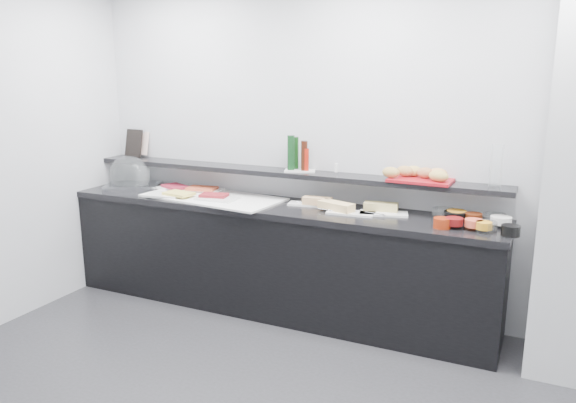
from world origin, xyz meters
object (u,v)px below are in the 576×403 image
at_px(cloche_base, 134,186).
at_px(sandwich_plate_mid, 351,213).
at_px(framed_print, 134,143).
at_px(carafe, 496,166).
at_px(condiment_tray, 300,171).
at_px(bread_tray, 421,180).

relative_size(cloche_base, sandwich_plate_mid, 1.35).
relative_size(framed_print, carafe, 0.87).
xyz_separation_m(condiment_tray, bread_tray, (0.98, 0.01, 0.00)).
relative_size(sandwich_plate_mid, framed_print, 1.36).
bearing_deg(carafe, cloche_base, -177.20).
bearing_deg(framed_print, carafe, 3.45).
bearing_deg(cloche_base, sandwich_plate_mid, -26.18).
distance_m(framed_print, condiment_tray, 1.76).
height_order(sandwich_plate_mid, bread_tray, bread_tray).
xyz_separation_m(cloche_base, condiment_tray, (1.60, 0.15, 0.24)).
height_order(bread_tray, carafe, carafe).
xyz_separation_m(cloche_base, carafe, (3.10, 0.15, 0.38)).
relative_size(cloche_base, bread_tray, 1.05).
height_order(sandwich_plate_mid, condiment_tray, condiment_tray).
height_order(framed_print, carafe, carafe).
height_order(cloche_base, bread_tray, bread_tray).
xyz_separation_m(framed_print, condiment_tray, (1.75, -0.06, -0.12)).
xyz_separation_m(cloche_base, bread_tray, (2.58, 0.16, 0.24)).
relative_size(sandwich_plate_mid, condiment_tray, 1.44).
relative_size(framed_print, condiment_tray, 1.05).
distance_m(cloche_base, bread_tray, 2.60).
xyz_separation_m(sandwich_plate_mid, framed_print, (-2.27, 0.28, 0.37)).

